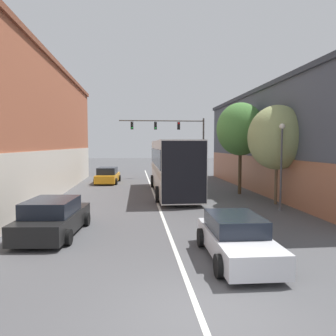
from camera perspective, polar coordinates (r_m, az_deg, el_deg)
name	(u,v)px	position (r m, az deg, el deg)	size (l,w,h in m)	color
ground_plane	(200,316)	(7.38, 5.61, -24.28)	(160.00, 160.00, 0.00)	#4C4C4F
lane_center_line	(154,195)	(22.76, -2.38, -4.77)	(0.14, 44.18, 0.01)	silver
building_left_brick	(0,128)	(24.64, -27.21, 6.26)	(7.91, 28.27, 9.04)	#995138
building_right_storefront	(302,139)	(26.90, 22.36, 4.65)	(8.04, 25.00, 7.59)	#4C515B
bus	(173,164)	(23.41, 0.86, 0.68)	(2.95, 11.65, 3.79)	silver
hatchback_foreground	(236,238)	(10.47, 11.81, -11.91)	(1.99, 4.31, 1.32)	silver
parked_car_left_near	(53,218)	(13.57, -19.36, -8.20)	(2.38, 4.62, 1.43)	black
parked_car_left_mid	(108,176)	(30.41, -10.46, -1.33)	(2.23, 4.62, 1.45)	orange
traffic_signal_gantry	(175,133)	(34.81, 1.25, 6.12)	(9.02, 0.36, 6.32)	#514C47
street_lamp	(281,161)	(18.37, 19.14, 1.10)	(0.31, 0.31, 4.62)	#47474C
street_tree_near	(277,138)	(20.12, 18.46, 5.05)	(3.41, 3.07, 5.80)	brown
street_tree_far	(240,129)	(23.66, 12.51, 6.60)	(3.36, 3.03, 6.45)	#4C3823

